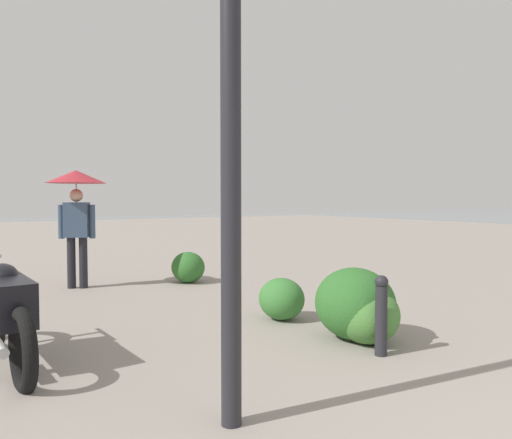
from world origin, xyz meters
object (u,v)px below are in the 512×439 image
Objects in this scene: motorcycle at (6,310)px; bollard_mid at (379,310)px; pedestrian at (76,195)px; bollard_near at (381,314)px.

motorcycle is 3.00× the size of bollard_mid.
motorcycle is at bearing 157.95° from pedestrian.
bollard_mid is at bearing -160.16° from pedestrian.
bollard_mid is (0.22, -0.21, -0.04)m from bollard_near.
pedestrian reaches higher than bollard_mid.
motorcycle is 3.58m from bollard_near.
motorcycle is at bearing 65.22° from bollard_mid.
bollard_near reaches higher than bollard_mid.
bollard_near is 1.10× the size of bollard_mid.
bollard_mid is at bearing -114.78° from motorcycle.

